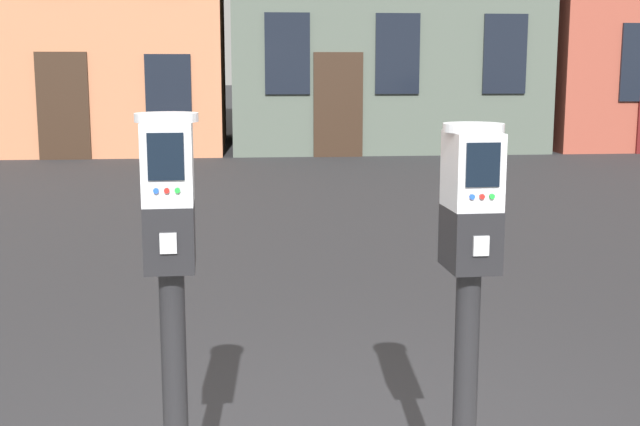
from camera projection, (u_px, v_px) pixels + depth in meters
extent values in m
cylinder|color=black|center=(175.00, 402.00, 3.02)|extent=(0.09, 0.09, 0.99)
cube|color=black|center=(170.00, 236.00, 2.92)|extent=(0.18, 0.25, 0.23)
cube|color=#A5A8AD|center=(168.00, 243.00, 2.80)|extent=(0.06, 0.01, 0.07)
cube|color=#B7BABF|center=(168.00, 163.00, 2.88)|extent=(0.18, 0.23, 0.28)
cube|color=black|center=(166.00, 157.00, 2.75)|extent=(0.12, 0.01, 0.16)
cylinder|color=blue|center=(156.00, 191.00, 2.77)|extent=(0.02, 0.01, 0.02)
cylinder|color=red|center=(167.00, 191.00, 2.77)|extent=(0.02, 0.01, 0.02)
cylinder|color=green|center=(177.00, 190.00, 2.78)|extent=(0.02, 0.01, 0.02)
cylinder|color=#B7BABF|center=(166.00, 117.00, 2.85)|extent=(0.22, 0.22, 0.03)
cylinder|color=black|center=(465.00, 394.00, 3.13)|extent=(0.09, 0.09, 0.96)
cube|color=black|center=(470.00, 239.00, 3.03)|extent=(0.18, 0.25, 0.22)
cube|color=#A5A8AD|center=(481.00, 246.00, 2.90)|extent=(0.06, 0.01, 0.07)
cube|color=#B7BABF|center=(472.00, 170.00, 2.98)|extent=(0.18, 0.23, 0.27)
cube|color=black|center=(483.00, 165.00, 2.86)|extent=(0.12, 0.01, 0.15)
cylinder|color=blue|center=(472.00, 197.00, 2.87)|extent=(0.02, 0.01, 0.02)
cylinder|color=red|center=(482.00, 197.00, 2.88)|extent=(0.02, 0.01, 0.02)
cylinder|color=green|center=(492.00, 196.00, 2.88)|extent=(0.02, 0.01, 0.02)
cylinder|color=#B7BABF|center=(474.00, 128.00, 2.96)|extent=(0.22, 0.22, 0.03)
cube|color=black|center=(60.00, 90.00, 16.42)|extent=(0.90, 0.06, 1.37)
cube|color=black|center=(168.00, 89.00, 16.62)|extent=(0.90, 0.06, 1.37)
cube|color=black|center=(63.00, 106.00, 16.48)|extent=(1.00, 0.07, 2.10)
cube|color=black|center=(287.00, 54.00, 16.72)|extent=(0.90, 0.06, 1.60)
cube|color=black|center=(397.00, 54.00, 16.93)|extent=(0.90, 0.06, 1.60)
cube|color=black|center=(505.00, 54.00, 17.14)|extent=(0.90, 0.06, 1.60)
cube|color=black|center=(338.00, 105.00, 16.99)|extent=(1.00, 0.07, 2.10)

